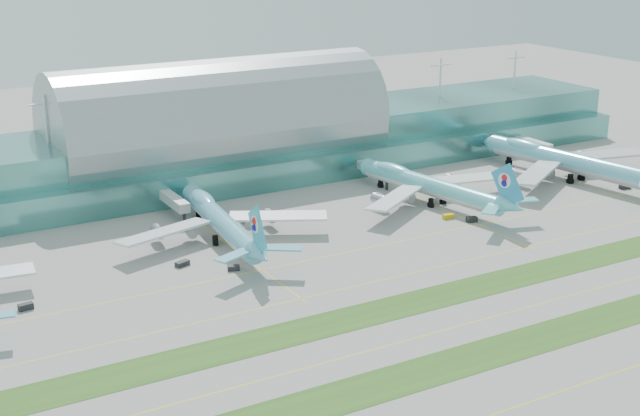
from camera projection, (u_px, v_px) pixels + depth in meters
ground at (431, 303)px, 219.45m from camera, size 700.00×700.00×0.00m
terminal at (219, 139)px, 321.27m from camera, size 340.00×69.10×36.00m
grass_strip_near at (507, 348)px, 196.34m from camera, size 420.00×12.00×0.08m
grass_strip_far at (426, 300)px, 221.09m from camera, size 420.00×12.00×0.08m
taxiline_a at (573, 387)px, 179.86m from camera, size 420.00×0.35×0.01m
taxiline_b at (467, 324)px, 207.90m from camera, size 420.00×0.35×0.01m
taxiline_c at (390, 278)px, 234.29m from camera, size 420.00×0.35×0.01m
taxiline_d at (346, 252)px, 252.44m from camera, size 420.00×0.35×0.01m
airliner_b at (220, 219)px, 260.86m from camera, size 64.25×73.28×20.16m
airliner_c at (428, 184)px, 294.93m from camera, size 64.19×73.65×20.35m
airliner_d at (566, 160)px, 321.49m from camera, size 72.84×83.50×23.05m
gse_b at (26, 307)px, 215.32m from camera, size 3.68×2.11×1.59m
gse_c at (182, 263)px, 242.46m from camera, size 4.34×3.09×1.37m
gse_d at (234, 268)px, 239.38m from camera, size 3.59×2.65×1.37m
gse_e at (448, 216)px, 280.66m from camera, size 3.77×2.09×1.45m
gse_f at (472, 219)px, 277.49m from camera, size 3.71×2.70×1.64m
gse_g at (625, 186)px, 311.67m from camera, size 4.23×2.61×1.57m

